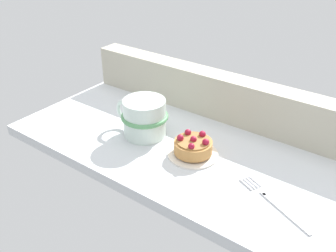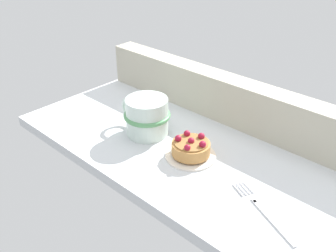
% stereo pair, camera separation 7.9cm
% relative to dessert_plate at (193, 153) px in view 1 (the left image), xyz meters
% --- Properties ---
extents(ground_plane, '(0.80, 0.37, 0.02)m').
position_rel_dessert_plate_xyz_m(ground_plane, '(-0.02, 0.03, -0.02)').
color(ground_plane, silver).
extents(window_rail_back, '(0.78, 0.06, 0.11)m').
position_rel_dessert_plate_xyz_m(window_rail_back, '(-0.02, 0.19, 0.05)').
color(window_rail_back, '#B2AD99').
rests_on(window_rail_back, ground_plane).
extents(dessert_plate, '(0.11, 0.11, 0.01)m').
position_rel_dessert_plate_xyz_m(dessert_plate, '(0.00, 0.00, 0.00)').
color(dessert_plate, silver).
rests_on(dessert_plate, ground_plane).
extents(raspberry_tart, '(0.08, 0.08, 0.04)m').
position_rel_dessert_plate_xyz_m(raspberry_tart, '(-0.00, 0.00, 0.02)').
color(raspberry_tart, '#B77F42').
rests_on(raspberry_tart, dessert_plate).
extents(coffee_mug, '(0.14, 0.11, 0.09)m').
position_rel_dessert_plate_xyz_m(coffee_mug, '(-0.13, 0.00, 0.04)').
color(coffee_mug, silver).
rests_on(coffee_mug, ground_plane).
extents(dessert_fork, '(0.16, 0.08, 0.01)m').
position_rel_dessert_plate_xyz_m(dessert_fork, '(0.19, -0.04, -0.00)').
color(dessert_fork, silver).
rests_on(dessert_fork, ground_plane).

